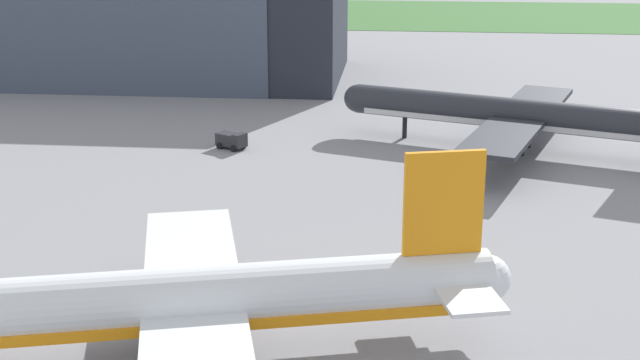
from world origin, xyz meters
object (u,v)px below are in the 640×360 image
Objects in this scene: maintenance_hangar at (102,16)px; airliner_far_left at (515,115)px; fuel_bowser at (232,140)px; airliner_near_right at (180,302)px.

maintenance_hangar reaches higher than airliner_far_left.
fuel_bowser is at bearing -55.36° from maintenance_hangar.
maintenance_hangar is at bearing 124.64° from fuel_bowser.
airliner_far_left is 10.07× the size of fuel_bowser.
airliner_far_left is at bearing -32.71° from maintenance_hangar.
maintenance_hangar is 96.41m from airliner_near_right.
airliner_near_right is at bearing -68.68° from maintenance_hangar.
airliner_near_right is at bearing -117.31° from airliner_far_left.
airliner_far_left is at bearing 4.49° from fuel_bowser.
fuel_bowser is (28.84, -41.74, -8.38)m from maintenance_hangar.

